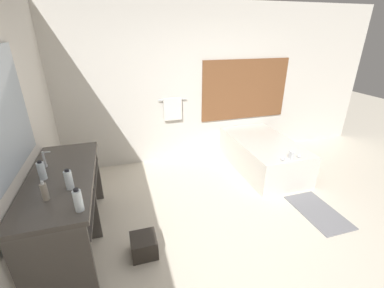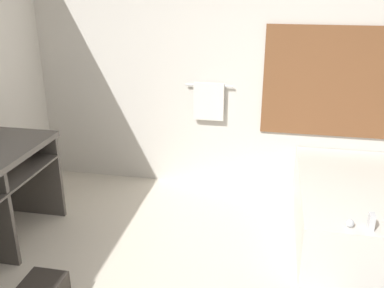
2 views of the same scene
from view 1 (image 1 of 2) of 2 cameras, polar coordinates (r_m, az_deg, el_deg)
name	(u,v)px [view 1 (image 1 of 2)]	position (r m, az deg, el deg)	size (l,w,h in m)	color
ground_plane	(239,234)	(3.31, 10.41, -18.98)	(16.00, 16.00, 0.00)	beige
wall_back_with_blinds	(190,86)	(4.62, -0.45, 12.72)	(7.40, 0.13, 2.70)	silver
vanity_counter	(66,193)	(3.08, -26.29, -9.80)	(0.65, 1.63, 0.88)	#4C4742
sink_faucet	(45,160)	(3.18, -29.94, -3.01)	(0.09, 0.04, 0.18)	silver
bathtub	(263,153)	(4.62, 15.43, -1.95)	(0.92, 1.64, 0.65)	silver
water_bottle_1	(69,180)	(2.64, -25.71, -7.15)	(0.07, 0.07, 0.20)	white
water_bottle_2	(42,171)	(2.93, -30.42, -5.14)	(0.07, 0.07, 0.20)	white
water_bottle_3	(78,200)	(2.31, -23.99, -11.37)	(0.07, 0.07, 0.21)	white
soap_dispenser	(45,192)	(2.58, -29.94, -9.17)	(0.05, 0.05, 0.19)	gray
waste_bin	(144,246)	(3.02, -10.64, -21.29)	(0.28, 0.28, 0.22)	#2D2823
bath_mat	(318,212)	(3.94, 26.22, -13.36)	(0.48, 0.84, 0.02)	slate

